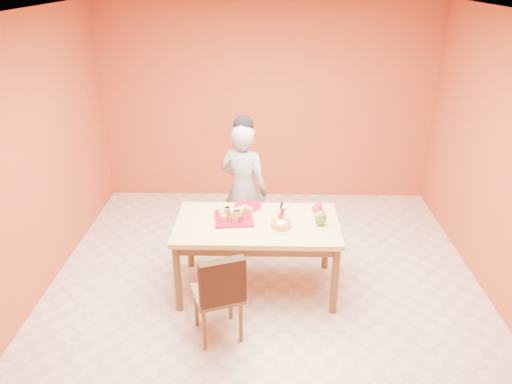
{
  "coord_description": "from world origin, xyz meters",
  "views": [
    {
      "loc": [
        0.01,
        -4.16,
        3.04
      ],
      "look_at": [
        -0.1,
        0.3,
        1.03
      ],
      "focal_mm": 35.0,
      "sensor_mm": 36.0,
      "label": 1
    }
  ],
  "objects_px": {
    "dining_chair": "(217,292)",
    "pastry_platter": "(234,218)",
    "person": "(244,190)",
    "magenta_glass": "(319,209)",
    "checker_tin": "(317,209)",
    "egg_ornament": "(321,218)",
    "sponge_cake": "(281,225)",
    "red_dinner_plate": "(248,206)",
    "dining_table": "(257,231)"
  },
  "relations": [
    {
      "from": "dining_chair",
      "to": "pastry_platter",
      "type": "bearing_deg",
      "value": 62.9
    },
    {
      "from": "person",
      "to": "magenta_glass",
      "type": "xyz_separation_m",
      "value": [
        0.78,
        -0.53,
        0.04
      ]
    },
    {
      "from": "person",
      "to": "checker_tin",
      "type": "relative_size",
      "value": 13.64
    },
    {
      "from": "person",
      "to": "checker_tin",
      "type": "height_order",
      "value": "person"
    },
    {
      "from": "dining_chair",
      "to": "magenta_glass",
      "type": "xyz_separation_m",
      "value": [
        0.95,
        0.95,
        0.35
      ]
    },
    {
      "from": "dining_chair",
      "to": "egg_ornament",
      "type": "distance_m",
      "value": 1.24
    },
    {
      "from": "person",
      "to": "sponge_cake",
      "type": "xyz_separation_m",
      "value": [
        0.39,
        -0.85,
        0.02
      ]
    },
    {
      "from": "dining_chair",
      "to": "egg_ornament",
      "type": "height_order",
      "value": "egg_ornament"
    },
    {
      "from": "dining_chair",
      "to": "person",
      "type": "xyz_separation_m",
      "value": [
        0.17,
        1.49,
        0.32
      ]
    },
    {
      "from": "person",
      "to": "pastry_platter",
      "type": "xyz_separation_m",
      "value": [
        -0.07,
        -0.68,
        -0.0
      ]
    },
    {
      "from": "red_dinner_plate",
      "to": "checker_tin",
      "type": "height_order",
      "value": "checker_tin"
    },
    {
      "from": "dining_chair",
      "to": "checker_tin",
      "type": "xyz_separation_m",
      "value": [
        0.94,
        1.02,
        0.32
      ]
    },
    {
      "from": "dining_chair",
      "to": "checker_tin",
      "type": "height_order",
      "value": "dining_chair"
    },
    {
      "from": "pastry_platter",
      "to": "red_dinner_plate",
      "type": "distance_m",
      "value": 0.32
    },
    {
      "from": "red_dinner_plate",
      "to": "sponge_cake",
      "type": "bearing_deg",
      "value": -53.77
    },
    {
      "from": "dining_chair",
      "to": "person",
      "type": "bearing_deg",
      "value": 63.56
    },
    {
      "from": "person",
      "to": "magenta_glass",
      "type": "distance_m",
      "value": 0.95
    },
    {
      "from": "person",
      "to": "dining_table",
      "type": "bearing_deg",
      "value": 126.23
    },
    {
      "from": "person",
      "to": "egg_ornament",
      "type": "xyz_separation_m",
      "value": [
        0.77,
        -0.78,
        0.06
      ]
    },
    {
      "from": "pastry_platter",
      "to": "dining_chair",
      "type": "bearing_deg",
      "value": -97.16
    },
    {
      "from": "sponge_cake",
      "to": "egg_ornament",
      "type": "xyz_separation_m",
      "value": [
        0.38,
        0.07,
        0.04
      ]
    },
    {
      "from": "dining_chair",
      "to": "pastry_platter",
      "type": "relative_size",
      "value": 2.36
    },
    {
      "from": "sponge_cake",
      "to": "checker_tin",
      "type": "height_order",
      "value": "sponge_cake"
    },
    {
      "from": "person",
      "to": "magenta_glass",
      "type": "height_order",
      "value": "person"
    },
    {
      "from": "person",
      "to": "egg_ornament",
      "type": "distance_m",
      "value": 1.1
    },
    {
      "from": "sponge_cake",
      "to": "checker_tin",
      "type": "relative_size",
      "value": 1.8
    },
    {
      "from": "person",
      "to": "egg_ornament",
      "type": "bearing_deg",
      "value": 158.64
    },
    {
      "from": "person",
      "to": "pastry_platter",
      "type": "relative_size",
      "value": 4.13
    },
    {
      "from": "magenta_glass",
      "to": "dining_chair",
      "type": "bearing_deg",
      "value": -134.88
    },
    {
      "from": "pastry_platter",
      "to": "checker_tin",
      "type": "xyz_separation_m",
      "value": [
        0.84,
        0.22,
        0.01
      ]
    },
    {
      "from": "sponge_cake",
      "to": "dining_chair",
      "type": "bearing_deg",
      "value": -131.73
    },
    {
      "from": "dining_table",
      "to": "checker_tin",
      "type": "distance_m",
      "value": 0.68
    },
    {
      "from": "pastry_platter",
      "to": "magenta_glass",
      "type": "xyz_separation_m",
      "value": [
        0.85,
        0.15,
        0.04
      ]
    },
    {
      "from": "pastry_platter",
      "to": "magenta_glass",
      "type": "relative_size",
      "value": 3.62
    },
    {
      "from": "magenta_glass",
      "to": "person",
      "type": "bearing_deg",
      "value": 145.58
    },
    {
      "from": "person",
      "to": "red_dinner_plate",
      "type": "height_order",
      "value": "person"
    },
    {
      "from": "dining_table",
      "to": "dining_chair",
      "type": "relative_size",
      "value": 1.81
    },
    {
      "from": "dining_table",
      "to": "egg_ornament",
      "type": "distance_m",
      "value": 0.64
    },
    {
      "from": "dining_chair",
      "to": "pastry_platter",
      "type": "height_order",
      "value": "dining_chair"
    },
    {
      "from": "dining_chair",
      "to": "red_dinner_plate",
      "type": "xyz_separation_m",
      "value": [
        0.23,
        1.09,
        0.31
      ]
    },
    {
      "from": "dining_table",
      "to": "magenta_glass",
      "type": "relative_size",
      "value": 15.47
    },
    {
      "from": "egg_ornament",
      "to": "checker_tin",
      "type": "xyz_separation_m",
      "value": [
        -0.0,
        0.32,
        -0.06
      ]
    },
    {
      "from": "pastry_platter",
      "to": "egg_ornament",
      "type": "distance_m",
      "value": 0.85
    },
    {
      "from": "red_dinner_plate",
      "to": "egg_ornament",
      "type": "distance_m",
      "value": 0.82
    },
    {
      "from": "dining_chair",
      "to": "checker_tin",
      "type": "bearing_deg",
      "value": 27.3
    },
    {
      "from": "person",
      "to": "checker_tin",
      "type": "bearing_deg",
      "value": 172.83
    },
    {
      "from": "sponge_cake",
      "to": "magenta_glass",
      "type": "distance_m",
      "value": 0.5
    },
    {
      "from": "dining_table",
      "to": "sponge_cake",
      "type": "distance_m",
      "value": 0.29
    },
    {
      "from": "dining_table",
      "to": "dining_chair",
      "type": "bearing_deg",
      "value": -114.01
    },
    {
      "from": "dining_chair",
      "to": "sponge_cake",
      "type": "relative_size",
      "value": 4.33
    }
  ]
}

